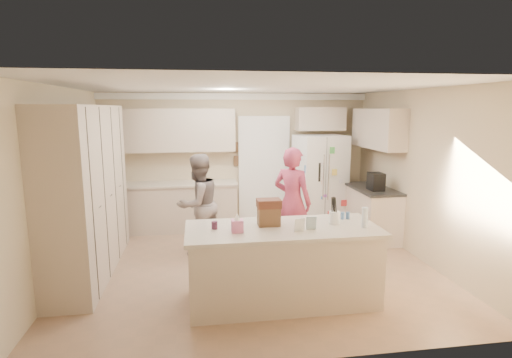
{
  "coord_description": "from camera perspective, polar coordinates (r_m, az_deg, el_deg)",
  "views": [
    {
      "loc": [
        -0.79,
        -5.54,
        2.31
      ],
      "look_at": [
        0.1,
        0.35,
        1.25
      ],
      "focal_mm": 28.0,
      "sensor_mm": 36.0,
      "label": 1
    }
  ],
  "objects": [
    {
      "name": "floor",
      "position": [
        6.05,
        -0.45,
        -12.44
      ],
      "size": [
        5.2,
        4.6,
        0.02
      ],
      "primitive_type": "cube",
      "color": "#997659",
      "rests_on": "ground"
    },
    {
      "name": "ceiling",
      "position": [
        5.6,
        -0.49,
        13.17
      ],
      "size": [
        5.2,
        4.6,
        0.02
      ],
      "primitive_type": "cube",
      "color": "white",
      "rests_on": "wall_back"
    },
    {
      "name": "wall_back",
      "position": [
        7.95,
        -2.83,
        2.78
      ],
      "size": [
        5.2,
        0.02,
        2.6
      ],
      "primitive_type": "cube",
      "color": "beige",
      "rests_on": "ground"
    },
    {
      "name": "wall_front",
      "position": [
        3.47,
        4.98,
        -6.85
      ],
      "size": [
        5.2,
        0.02,
        2.6
      ],
      "primitive_type": "cube",
      "color": "beige",
      "rests_on": "ground"
    },
    {
      "name": "wall_left",
      "position": [
        5.91,
        -26.38,
        -0.8
      ],
      "size": [
        0.02,
        4.6,
        2.6
      ],
      "primitive_type": "cube",
      "color": "beige",
      "rests_on": "ground"
    },
    {
      "name": "wall_right",
      "position": [
        6.58,
        22.67,
        0.47
      ],
      "size": [
        0.02,
        4.6,
        2.6
      ],
      "primitive_type": "cube",
      "color": "beige",
      "rests_on": "ground"
    },
    {
      "name": "crown_back",
      "position": [
        7.84,
        -2.87,
        11.69
      ],
      "size": [
        5.2,
        0.08,
        0.12
      ],
      "primitive_type": "cube",
      "color": "white",
      "rests_on": "wall_back"
    },
    {
      "name": "pantry_bank",
      "position": [
        6.04,
        -22.92,
        -1.54
      ],
      "size": [
        0.6,
        2.6,
        2.35
      ],
      "primitive_type": "cube",
      "color": "beige",
      "rests_on": "floor"
    },
    {
      "name": "back_base_cab",
      "position": [
        7.77,
        -11.03,
        -4.02
      ],
      "size": [
        2.2,
        0.6,
        0.88
      ],
      "primitive_type": "cube",
      "color": "beige",
      "rests_on": "floor"
    },
    {
      "name": "back_countertop",
      "position": [
        7.67,
        -11.14,
        -0.7
      ],
      "size": [
        2.24,
        0.63,
        0.04
      ],
      "primitive_type": "cube",
      "color": "beige",
      "rests_on": "back_base_cab"
    },
    {
      "name": "back_upper_cab",
      "position": [
        7.68,
        -11.36,
        6.84
      ],
      "size": [
        2.2,
        0.35,
        0.8
      ],
      "primitive_type": "cube",
      "color": "beige",
      "rests_on": "wall_back"
    },
    {
      "name": "doorway_opening",
      "position": [
        8.03,
        1.11,
        1.07
      ],
      "size": [
        0.9,
        0.06,
        2.1
      ],
      "primitive_type": "cube",
      "color": "black",
      "rests_on": "floor"
    },
    {
      "name": "doorway_casing",
      "position": [
        8.0,
        1.16,
        1.03
      ],
      "size": [
        1.02,
        0.03,
        2.22
      ],
      "primitive_type": "cube",
      "color": "white",
      "rests_on": "floor"
    },
    {
      "name": "wall_frame_upper",
      "position": [
        7.88,
        -2.67,
        4.55
      ],
      "size": [
        0.15,
        0.02,
        0.2
      ],
      "primitive_type": "cube",
      "color": "brown",
      "rests_on": "wall_back"
    },
    {
      "name": "wall_frame_lower",
      "position": [
        7.92,
        -2.66,
        2.61
      ],
      "size": [
        0.15,
        0.02,
        0.2
      ],
      "primitive_type": "cube",
      "color": "brown",
      "rests_on": "wall_back"
    },
    {
      "name": "refrigerator",
      "position": [
        7.85,
        9.08,
        -0.39
      ],
      "size": [
        1.0,
        0.84,
        1.8
      ],
      "primitive_type": "cube",
      "rotation": [
        0.0,
        0.0,
        0.17
      ],
      "color": "white",
      "rests_on": "floor"
    },
    {
      "name": "fridge_seam",
      "position": [
        7.51,
        9.9,
        -0.87
      ],
      "size": [
        0.02,
        0.02,
        1.78
      ],
      "primitive_type": "cube",
      "color": "gray",
      "rests_on": "refrigerator"
    },
    {
      "name": "fridge_dispenser",
      "position": [
        7.4,
        8.37,
        0.96
      ],
      "size": [
        0.22,
        0.03,
        0.35
      ],
      "primitive_type": "cube",
      "color": "black",
      "rests_on": "refrigerator"
    },
    {
      "name": "fridge_handle_l",
      "position": [
        7.46,
        9.61,
        0.23
      ],
      "size": [
        0.02,
        0.02,
        0.85
      ],
      "primitive_type": "cylinder",
      "color": "silver",
      "rests_on": "refrigerator"
    },
    {
      "name": "fridge_handle_r",
      "position": [
        7.49,
        10.33,
        0.25
      ],
      "size": [
        0.02,
        0.02,
        0.85
      ],
      "primitive_type": "cylinder",
      "color": "silver",
      "rests_on": "refrigerator"
    },
    {
      "name": "over_fridge_cab",
      "position": [
        8.04,
        9.16,
        8.47
      ],
      "size": [
        0.95,
        0.35,
        0.45
      ],
      "primitive_type": "cube",
      "color": "beige",
      "rests_on": "wall_back"
    },
    {
      "name": "right_base_cab",
      "position": [
        7.47,
        16.21,
        -4.82
      ],
      "size": [
        0.6,
        1.2,
        0.88
      ],
      "primitive_type": "cube",
      "color": "beige",
      "rests_on": "floor"
    },
    {
      "name": "right_countertop",
      "position": [
        7.36,
        16.32,
        -1.36
      ],
      "size": [
        0.63,
        1.24,
        0.04
      ],
      "primitive_type": "cube",
      "color": "#2D2B28",
      "rests_on": "right_base_cab"
    },
    {
      "name": "right_upper_cab",
      "position": [
        7.47,
        17.02,
        6.9
      ],
      "size": [
        0.35,
        1.5,
        0.7
      ],
      "primitive_type": "cube",
      "color": "beige",
      "rests_on": "wall_right"
    },
    {
      "name": "coffee_maker",
      "position": [
        7.14,
        16.76,
        -0.34
      ],
      "size": [
        0.22,
        0.28,
        0.3
      ],
      "primitive_type": "cube",
      "color": "black",
      "rests_on": "right_countertop"
    },
    {
      "name": "island_base",
      "position": [
        4.91,
        3.77,
        -12.29
      ],
      "size": [
        2.2,
        0.9,
        0.88
      ],
      "primitive_type": "cube",
      "color": "beige",
      "rests_on": "floor"
    },
    {
      "name": "island_top",
      "position": [
        4.76,
        3.84,
        -7.16
      ],
      "size": [
        2.28,
        0.96,
        0.05
      ],
      "primitive_type": "cube",
      "color": "beige",
      "rests_on": "island_base"
    },
    {
      "name": "utensil_crock",
      "position": [
        4.95,
        11.12,
        -5.43
      ],
      "size": [
        0.13,
        0.13,
        0.15
      ],
      "primitive_type": "cylinder",
      "color": "white",
      "rests_on": "island_top"
    },
    {
      "name": "tissue_box",
      "position": [
        4.55,
        -2.7,
        -6.7
      ],
      "size": [
        0.13,
        0.13,
        0.14
      ],
      "primitive_type": "cube",
      "color": "pink",
      "rests_on": "island_top"
    },
    {
      "name": "tissue_plume",
      "position": [
        4.52,
        -2.71,
        -5.37
      ],
      "size": [
        0.08,
        0.08,
        0.08
      ],
      "primitive_type": "cone",
      "color": "white",
      "rests_on": "tissue_box"
    },
    {
      "name": "dollhouse_body",
      "position": [
        4.79,
        1.84,
        -5.36
      ],
      "size": [
        0.26,
        0.18,
        0.22
      ],
      "primitive_type": "cube",
      "color": "brown",
      "rests_on": "island_top"
    },
    {
      "name": "dollhouse_roof",
      "position": [
        4.75,
        1.85,
        -3.5
      ],
      "size": [
        0.28,
        0.2,
        0.1
      ],
      "primitive_type": "cube",
      "color": "#592D1E",
      "rests_on": "dollhouse_body"
    },
    {
      "name": "jam_jar",
      "position": [
        4.69,
        -5.95,
        -6.58
      ],
      "size": [
        0.07,
        0.07,
        0.09
      ],
      "primitive_type": "cylinder",
      "color": "#59263F",
      "rests_on": "island_top"
    },
    {
      "name": "greeting_card_a",
      "position": [
        4.58,
        6.24,
        -6.53
      ],
      "size": [
        0.12,
        0.06,
        0.16
      ],
      "primitive_type": "cube",
      "rotation": [
        0.15,
        0.0,
        0.2
      ],
      "color": "white",
      "rests_on": "island_top"
    },
    {
      "name": "greeting_card_b",
      "position": [
        4.66,
        7.88,
        -6.25
      ],
      "size": [
        0.12,
        0.05,
        0.16
      ],
      "primitive_type": "cube",
      "rotation": [
        0.15,
        0.0,
        -0.1
      ],
      "color": "silver",
      "rests_on": "island_top"
    },
    {
      "name": "water_bottle",
      "position": [
        4.87,
        15.27,
        -5.32
      ],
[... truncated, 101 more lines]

